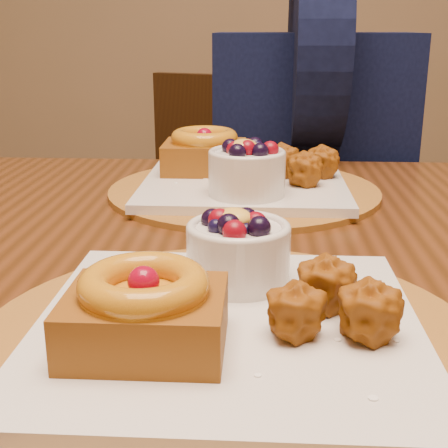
{
  "coord_description": "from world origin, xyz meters",
  "views": [
    {
      "loc": [
        0.01,
        -0.52,
        0.98
      ],
      "look_at": [
        -0.01,
        -0.05,
        0.83
      ],
      "focal_mm": 50.0,
      "sensor_mm": 36.0,
      "label": 1
    }
  ],
  "objects": [
    {
      "name": "chair_far",
      "position": [
        -0.09,
        0.9,
        0.48
      ],
      "size": [
        0.54,
        0.54,
        0.87
      ],
      "rotation": [
        0.0,
        0.0,
        -0.34
      ],
      "color": "black",
      "rests_on": "ground"
    },
    {
      "name": "place_setting_far",
      "position": [
        -0.01,
        0.33,
        0.78
      ],
      "size": [
        0.38,
        0.38,
        0.09
      ],
      "color": "brown",
      "rests_on": "dining_table"
    },
    {
      "name": "dining_table",
      "position": [
        -0.01,
        0.12,
        0.68
      ],
      "size": [
        1.6,
        0.9,
        0.76
      ],
      "color": "#361C09",
      "rests_on": "ground"
    },
    {
      "name": "diner",
      "position": [
        0.11,
        0.69,
        0.8
      ],
      "size": [
        0.46,
        0.46,
        0.75
      ],
      "rotation": [
        0.0,
        0.0,
        0.01
      ],
      "color": "black",
      "rests_on": "ground"
    },
    {
      "name": "place_setting_near",
      "position": [
        -0.01,
        -0.1,
        0.78
      ],
      "size": [
        0.38,
        0.38,
        0.08
      ],
      "color": "brown",
      "rests_on": "dining_table"
    }
  ]
}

